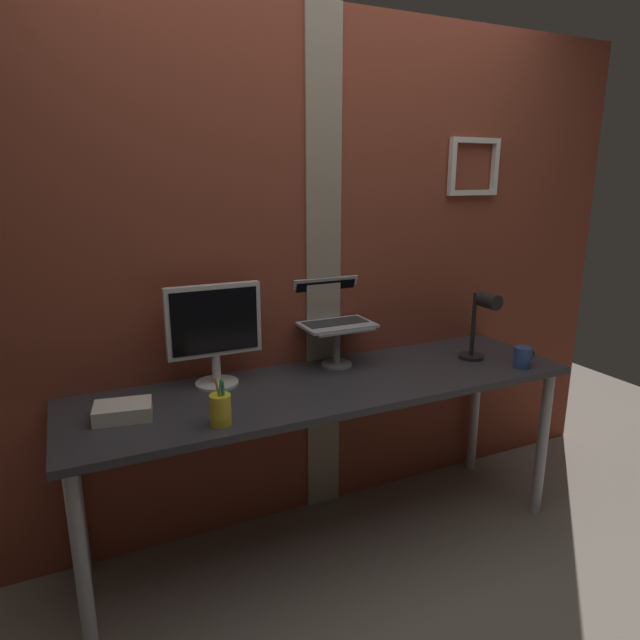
% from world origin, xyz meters
% --- Properties ---
extents(ground_plane, '(6.00, 6.00, 0.00)m').
position_xyz_m(ground_plane, '(0.00, 0.00, 0.00)').
color(ground_plane, gray).
extents(brick_wall_back, '(3.52, 0.16, 2.32)m').
position_xyz_m(brick_wall_back, '(0.00, 0.44, 1.16)').
color(brick_wall_back, brown).
rests_on(brick_wall_back, ground_plane).
extents(desk, '(2.16, 0.60, 0.77)m').
position_xyz_m(desk, '(-0.08, 0.08, 0.70)').
color(desk, '#333338').
rests_on(desk, ground_plane).
extents(monitor, '(0.39, 0.18, 0.43)m').
position_xyz_m(monitor, '(-0.52, 0.26, 1.03)').
color(monitor, silver).
rests_on(monitor, desk).
extents(laptop_stand, '(0.28, 0.22, 0.19)m').
position_xyz_m(laptop_stand, '(0.05, 0.26, 0.90)').
color(laptop_stand, gray).
rests_on(laptop_stand, desk).
extents(laptop, '(0.33, 0.28, 0.20)m').
position_xyz_m(laptop, '(0.05, 0.33, 1.02)').
color(laptop, '#ADB2B7').
rests_on(laptop, laptop_stand).
extents(desk_lamp, '(0.12, 0.20, 0.34)m').
position_xyz_m(desk_lamp, '(0.68, 0.02, 0.98)').
color(desk_lamp, black).
rests_on(desk_lamp, desk).
extents(pen_cup, '(0.07, 0.07, 0.18)m').
position_xyz_m(pen_cup, '(-0.60, -0.12, 0.83)').
color(pen_cup, yellow).
rests_on(pen_cup, desk).
extents(coffee_mug, '(0.12, 0.08, 0.10)m').
position_xyz_m(coffee_mug, '(0.81, -0.12, 0.82)').
color(coffee_mug, '#2D4C8C').
rests_on(coffee_mug, desk).
extents(paper_clutter_stack, '(0.22, 0.17, 0.06)m').
position_xyz_m(paper_clutter_stack, '(-0.91, 0.08, 0.80)').
color(paper_clutter_stack, silver).
rests_on(paper_clutter_stack, desk).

